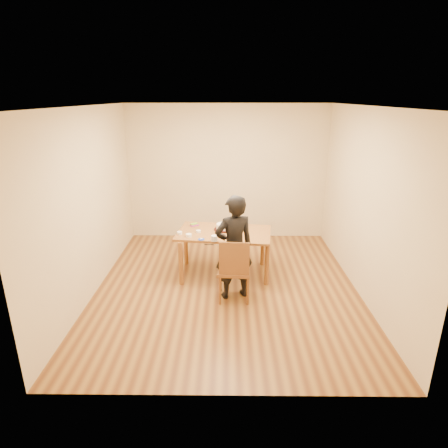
{
  "coord_description": "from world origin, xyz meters",
  "views": [
    {
      "loc": [
        0.01,
        -5.22,
        2.83
      ],
      "look_at": [
        -0.04,
        0.4,
        0.9
      ],
      "focal_mm": 30.0,
      "sensor_mm": 36.0,
      "label": 1
    }
  ],
  "objects_px": {
    "cake_plate": "(223,229)",
    "person": "(234,248)",
    "dining_chair": "(234,270)",
    "cake": "(223,226)",
    "dining_table": "(224,233)"
  },
  "relations": [
    {
      "from": "dining_table",
      "to": "dining_chair",
      "type": "xyz_separation_m",
      "value": [
        0.15,
        -0.78,
        -0.28
      ]
    },
    {
      "from": "dining_chair",
      "to": "cake",
      "type": "height_order",
      "value": "cake"
    },
    {
      "from": "dining_chair",
      "to": "cake",
      "type": "bearing_deg",
      "value": 104.54
    },
    {
      "from": "dining_table",
      "to": "person",
      "type": "height_order",
      "value": "person"
    },
    {
      "from": "dining_table",
      "to": "cake",
      "type": "relative_size",
      "value": 6.48
    },
    {
      "from": "dining_chair",
      "to": "cake_plate",
      "type": "relative_size",
      "value": 1.53
    },
    {
      "from": "dining_chair",
      "to": "cake_plate",
      "type": "xyz_separation_m",
      "value": [
        -0.16,
        0.87,
        0.31
      ]
    },
    {
      "from": "dining_chair",
      "to": "cake_plate",
      "type": "height_order",
      "value": "cake_plate"
    },
    {
      "from": "cake",
      "to": "person",
      "type": "distance_m",
      "value": 0.84
    },
    {
      "from": "dining_table",
      "to": "cake_plate",
      "type": "relative_size",
      "value": 4.93
    },
    {
      "from": "dining_table",
      "to": "cake",
      "type": "distance_m",
      "value": 0.12
    },
    {
      "from": "dining_table",
      "to": "dining_chair",
      "type": "height_order",
      "value": "dining_table"
    },
    {
      "from": "cake_plate",
      "to": "person",
      "type": "relative_size",
      "value": 0.19
    },
    {
      "from": "person",
      "to": "cake",
      "type": "bearing_deg",
      "value": -97.36
    },
    {
      "from": "dining_chair",
      "to": "dining_table",
      "type": "bearing_deg",
      "value": 104.89
    }
  ]
}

